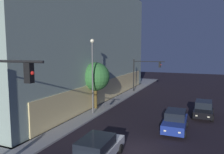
{
  "coord_description": "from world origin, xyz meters",
  "views": [
    {
      "loc": [
        -14.22,
        -4.13,
        7.0
      ],
      "look_at": [
        7.69,
        5.06,
        4.23
      ],
      "focal_mm": 35.11,
      "sensor_mm": 36.0,
      "label": 1
    }
  ],
  "objects": [
    {
      "name": "car_blue",
      "position": [
        5.27,
        -2.03,
        0.89
      ],
      "size": [
        4.42,
        2.14,
        1.75
      ],
      "color": "navy",
      "rests_on": "ground"
    },
    {
      "name": "modern_building",
      "position": [
        14.0,
        20.63,
        10.05
      ],
      "size": [
        34.85,
        25.24,
        20.27
      ],
      "color": "#4C4C51",
      "rests_on": "ground"
    },
    {
      "name": "traffic_light_far_corner",
      "position": [
        21.79,
        5.13,
        3.97
      ],
      "size": [
        0.32,
        5.29,
        5.53
      ],
      "color": "black",
      "rests_on": "sidewalk_corner"
    },
    {
      "name": "sidewalk_tree",
      "position": [
        9.01,
        7.75,
        4.0
      ],
      "size": [
        3.41,
        3.41,
        5.58
      ],
      "color": "brown",
      "rests_on": "sidewalk_corner"
    },
    {
      "name": "car_black",
      "position": [
        10.87,
        -4.32,
        0.84
      ],
      "size": [
        4.62,
        2.16,
        1.66
      ],
      "color": "black",
      "rests_on": "ground"
    },
    {
      "name": "ground_plane",
      "position": [
        0.0,
        0.0,
        0.0
      ],
      "size": [
        120.0,
        120.0,
        0.0
      ],
      "primitive_type": "plane",
      "color": "black"
    },
    {
      "name": "car_silver",
      "position": [
        -2.25,
        1.9,
        0.82
      ],
      "size": [
        4.83,
        2.31,
        1.6
      ],
      "color": "#B7BABF",
      "rests_on": "ground"
    },
    {
      "name": "street_lamp_sidewalk",
      "position": [
        6.89,
        7.04,
        5.28
      ],
      "size": [
        0.44,
        0.44,
        8.2
      ],
      "color": "#5E5E5E",
      "rests_on": "sidewalk_corner"
    }
  ]
}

